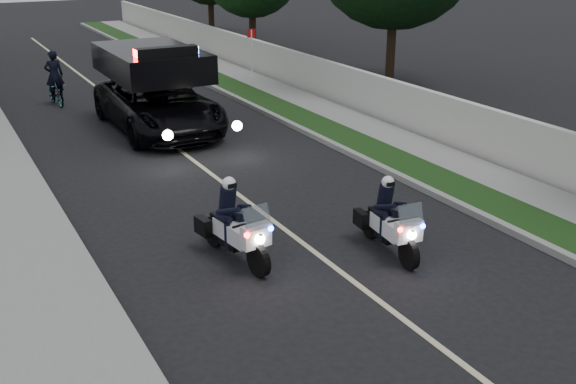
% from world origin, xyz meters
% --- Properties ---
extents(ground, '(120.00, 120.00, 0.00)m').
position_xyz_m(ground, '(0.00, 0.00, 0.00)').
color(ground, black).
rests_on(ground, ground).
extents(curb_right, '(0.20, 60.00, 0.15)m').
position_xyz_m(curb_right, '(4.10, 10.00, 0.07)').
color(curb_right, gray).
rests_on(curb_right, ground).
extents(grass_verge, '(1.20, 60.00, 0.16)m').
position_xyz_m(grass_verge, '(4.80, 10.00, 0.08)').
color(grass_verge, '#193814').
rests_on(grass_verge, ground).
extents(sidewalk_right, '(1.40, 60.00, 0.16)m').
position_xyz_m(sidewalk_right, '(6.10, 10.00, 0.08)').
color(sidewalk_right, gray).
rests_on(sidewalk_right, ground).
extents(property_wall, '(0.22, 60.00, 1.50)m').
position_xyz_m(property_wall, '(7.10, 10.00, 0.75)').
color(property_wall, beige).
rests_on(property_wall, ground).
extents(curb_left, '(0.20, 60.00, 0.15)m').
position_xyz_m(curb_left, '(-4.10, 10.00, 0.07)').
color(curb_left, gray).
rests_on(curb_left, ground).
extents(lane_marking, '(0.12, 50.00, 0.01)m').
position_xyz_m(lane_marking, '(0.00, 10.00, 0.00)').
color(lane_marking, '#BFB78C').
rests_on(lane_marking, ground).
extents(police_moto_left, '(0.94, 2.03, 1.66)m').
position_xyz_m(police_moto_left, '(-1.52, 1.55, 0.00)').
color(police_moto_left, silver).
rests_on(police_moto_left, ground).
extents(police_moto_right, '(0.84, 1.89, 1.55)m').
position_xyz_m(police_moto_right, '(1.28, 0.43, 0.00)').
color(police_moto_right, silver).
rests_on(police_moto_right, ground).
extents(police_suv, '(2.86, 6.18, 3.00)m').
position_xyz_m(police_suv, '(0.19, 11.26, 0.00)').
color(police_suv, black).
rests_on(police_suv, ground).
extents(bicycle, '(0.68, 1.56, 0.79)m').
position_xyz_m(bicycle, '(-2.02, 16.37, 0.00)').
color(bicycle, black).
rests_on(bicycle, ground).
extents(cyclist, '(0.66, 0.45, 1.80)m').
position_xyz_m(cyclist, '(-2.02, 16.37, 0.00)').
color(cyclist, black).
rests_on(cyclist, ground).
extents(sign_post, '(0.42, 0.42, 2.32)m').
position_xyz_m(sign_post, '(6.00, 16.55, 0.00)').
color(sign_post, red).
rests_on(sign_post, ground).
extents(tree_right_c, '(8.52, 8.52, 11.05)m').
position_xyz_m(tree_right_c, '(10.29, 12.74, 0.00)').
color(tree_right_c, black).
rests_on(tree_right_c, ground).
extents(tree_right_d, '(6.12, 6.12, 8.47)m').
position_xyz_m(tree_right_d, '(9.33, 23.45, 0.00)').
color(tree_right_d, '#153D14').
rests_on(tree_right_d, ground).
extents(tree_right_e, '(5.04, 5.04, 8.27)m').
position_xyz_m(tree_right_e, '(10.24, 31.31, 0.00)').
color(tree_right_e, '#1A3510').
rests_on(tree_right_e, ground).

